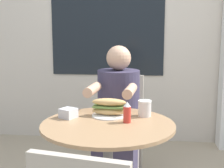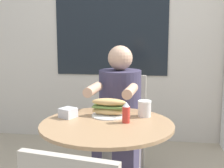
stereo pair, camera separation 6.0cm
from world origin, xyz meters
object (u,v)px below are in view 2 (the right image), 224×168
object	(u,v)px
drink_cup	(145,109)
condiment_bottle	(126,113)
cafe_table	(107,153)
diner_chair	(125,115)
seated_diner	(119,129)
sandwich_on_plate	(109,108)

from	to	relation	value
drink_cup	condiment_bottle	size ratio (longest dim) A/B	0.82
cafe_table	condiment_bottle	distance (m)	0.27
condiment_bottle	diner_chair	bearing A→B (deg)	96.22
seated_diner	condiment_bottle	world-z (taller)	seated_diner
sandwich_on_plate	condiment_bottle	world-z (taller)	condiment_bottle
cafe_table	seated_diner	distance (m)	0.58
diner_chair	drink_cup	size ratio (longest dim) A/B	8.41
cafe_table	drink_cup	xyz separation A→B (m)	(0.21, 0.18, 0.24)
cafe_table	diner_chair	size ratio (longest dim) A/B	0.92
sandwich_on_plate	diner_chair	bearing A→B (deg)	88.02
sandwich_on_plate	cafe_table	bearing A→B (deg)	-85.45
sandwich_on_plate	seated_diner	bearing A→B (deg)	87.85
seated_diner	sandwich_on_plate	xyz separation A→B (m)	(-0.02, -0.42, 0.27)
diner_chair	seated_diner	distance (m)	0.35
cafe_table	drink_cup	world-z (taller)	drink_cup
condiment_bottle	drink_cup	bearing A→B (deg)	55.95
seated_diner	sandwich_on_plate	size ratio (longest dim) A/B	5.13
cafe_table	drink_cup	bearing A→B (deg)	40.00
diner_chair	sandwich_on_plate	size ratio (longest dim) A/B	3.88
drink_cup	condiment_bottle	xyz separation A→B (m)	(-0.10, -0.15, 0.01)
cafe_table	diner_chair	xyz separation A→B (m)	(0.01, 0.92, -0.01)
seated_diner	sandwich_on_plate	distance (m)	0.50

